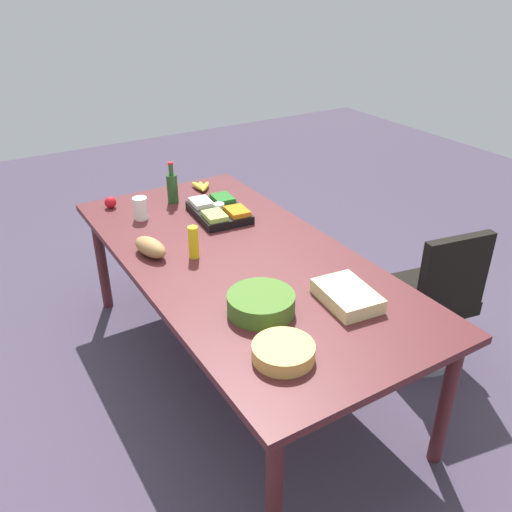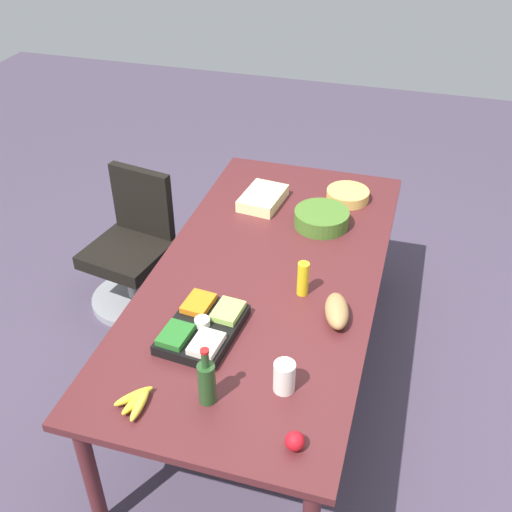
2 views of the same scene
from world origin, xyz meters
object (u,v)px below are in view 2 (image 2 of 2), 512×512
at_px(bread_loaf, 337,311).
at_px(mayo_jar, 284,377).
at_px(apple_red, 295,441).
at_px(conference_table, 267,281).
at_px(salad_bowl, 321,218).
at_px(banana_bunch, 137,400).
at_px(veggie_tray, 203,327).
at_px(mustard_bottle, 303,279).
at_px(wine_bottle, 207,381).
at_px(office_chair, 133,257).
at_px(chip_bowl, 348,195).
at_px(sheet_cake, 263,198).

distance_m(bread_loaf, mayo_jar, 0.50).
bearing_deg(apple_red, conference_table, -159.14).
bearing_deg(conference_table, apple_red, 20.86).
height_order(salad_bowl, apple_red, salad_bowl).
distance_m(salad_bowl, banana_bunch, 1.58).
bearing_deg(conference_table, veggie_tray, -16.28).
bearing_deg(mayo_jar, banana_bunch, -65.60).
height_order(mustard_bottle, salad_bowl, mustard_bottle).
distance_m(wine_bottle, salad_bowl, 1.42).
bearing_deg(office_chair, chip_bowl, 105.79).
distance_m(wine_bottle, sheet_cake, 1.57).
xyz_separation_m(apple_red, bread_loaf, (-0.76, 0.02, 0.01)).
height_order(sheet_cake, mayo_jar, mayo_jar).
distance_m(conference_table, banana_bunch, 1.04).
xyz_separation_m(salad_bowl, sheet_cake, (-0.14, -0.39, -0.01)).
xyz_separation_m(bread_loaf, chip_bowl, (-1.11, -0.13, -0.02)).
relative_size(bread_loaf, mayo_jar, 1.70).
xyz_separation_m(office_chair, mustard_bottle, (0.59, 1.26, 0.53)).
distance_m(office_chair, bread_loaf, 1.70).
bearing_deg(wine_bottle, mayo_jar, 117.03).
relative_size(veggie_tray, apple_red, 5.87).
xyz_separation_m(wine_bottle, apple_red, (0.13, 0.39, -0.07)).
relative_size(mustard_bottle, salad_bowl, 0.58).
bearing_deg(mustard_bottle, mayo_jar, 5.96).
bearing_deg(sheet_cake, office_chair, -77.33).
bearing_deg(conference_table, salad_bowl, 160.62).
xyz_separation_m(veggie_tray, mayo_jar, (0.22, 0.44, 0.03)).
bearing_deg(mayo_jar, sheet_cake, -160.87).
height_order(mustard_bottle, banana_bunch, mustard_bottle).
distance_m(wine_bottle, veggie_tray, 0.40).
distance_m(office_chair, salad_bowl, 1.32).
bearing_deg(office_chair, banana_bunch, 27.96).
distance_m(conference_table, apple_red, 1.10).
xyz_separation_m(conference_table, sheet_cake, (-0.66, -0.21, 0.10)).
bearing_deg(chip_bowl, mayo_jar, 0.04).
bearing_deg(salad_bowl, sheet_cake, -110.20).
bearing_deg(salad_bowl, office_chair, -87.94).
xyz_separation_m(salad_bowl, apple_red, (1.54, 0.21, -0.01)).
bearing_deg(bread_loaf, apple_red, -1.49).
relative_size(apple_red, mayo_jar, 0.54).
bearing_deg(mayo_jar, wine_bottle, -62.97).
height_order(conference_table, bread_loaf, bread_loaf).
bearing_deg(chip_bowl, banana_bunch, -16.38).
distance_m(wine_bottle, apple_red, 0.42).
bearing_deg(office_chair, mayo_jar, 47.25).
distance_m(conference_table, veggie_tray, 0.56).
height_order(veggie_tray, banana_bunch, veggie_tray).
relative_size(conference_table, banana_bunch, 12.19).
relative_size(chip_bowl, banana_bunch, 1.32).
xyz_separation_m(veggie_tray, sheet_cake, (-1.19, -0.05, -0.00)).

